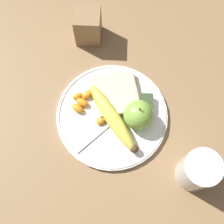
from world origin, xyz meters
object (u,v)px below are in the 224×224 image
at_px(juice_glass, 197,171).
at_px(apple, 138,115).
at_px(bread_slice, 117,95).
at_px(jam_packet, 146,102).
at_px(banana, 114,118).
at_px(fork, 113,120).
at_px(plate, 112,115).
at_px(condiment_caddy, 88,26).

distance_m(juice_glass, apple, 0.18).
height_order(juice_glass, bread_slice, juice_glass).
distance_m(apple, jam_packet, 0.05).
xyz_separation_m(apple, banana, (0.00, -0.06, -0.02)).
bearing_deg(apple, fork, -85.16).
bearing_deg(plate, banana, 19.89).
bearing_deg(bread_slice, juice_glass, 44.99).
distance_m(plate, jam_packet, 0.09).
bearing_deg(apple, juice_glass, 46.43).
bearing_deg(banana, juice_glass, 57.32).
distance_m(bread_slice, fork, 0.06).
relative_size(banana, jam_packet, 4.59).
bearing_deg(plate, jam_packet, 111.45).
bearing_deg(jam_packet, banana, -59.32).
relative_size(plate, juice_glass, 2.62).
bearing_deg(juice_glass, apple, -133.57).
distance_m(banana, jam_packet, 0.09).
distance_m(plate, juice_glass, 0.24).
bearing_deg(fork, banana, -12.83).
distance_m(plate, fork, 0.02).
distance_m(fork, condiment_caddy, 0.25).
height_order(fork, jam_packet, jam_packet).
xyz_separation_m(plate, banana, (0.01, 0.00, 0.02)).
relative_size(bread_slice, jam_packet, 3.22).
xyz_separation_m(banana, jam_packet, (-0.05, 0.08, -0.01)).
relative_size(plate, bread_slice, 2.15).
bearing_deg(banana, bread_slice, 175.03).
bearing_deg(jam_packet, plate, -68.55).
xyz_separation_m(plate, bread_slice, (-0.05, 0.01, 0.02)).
relative_size(juice_glass, condiment_caddy, 1.09).
height_order(juice_glass, fork, juice_glass).
bearing_deg(juice_glass, plate, -124.82).
bearing_deg(condiment_caddy, juice_glass, 36.17).
distance_m(plate, apple, 0.07).
bearing_deg(apple, banana, -86.26).
relative_size(fork, jam_packet, 3.92).
bearing_deg(apple, condiment_caddy, -150.58).
distance_m(banana, fork, 0.02).
height_order(apple, jam_packet, apple).
height_order(apple, fork, apple).
bearing_deg(plate, bread_slice, 168.00).
height_order(fork, condiment_caddy, condiment_caddy).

